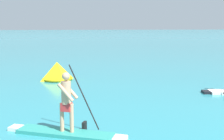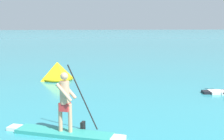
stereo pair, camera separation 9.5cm
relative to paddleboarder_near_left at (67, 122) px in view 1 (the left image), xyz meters
name	(u,v)px [view 1 (the left image)]	position (x,y,z in m)	size (l,w,h in m)	color
paddleboarder_near_left	(67,122)	(0.00, 0.00, 0.00)	(3.21, 1.86, 1.93)	teal
race_marker_buoy	(57,72)	(-0.18, 8.46, 0.06)	(1.81, 1.81, 1.00)	yellow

